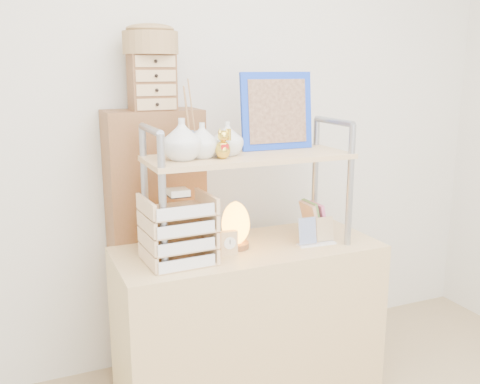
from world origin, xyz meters
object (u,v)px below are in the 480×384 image
object	(u,v)px
cabinet	(157,247)
letter_tray	(179,234)
salt_lamp	(235,225)
desk	(248,323)

from	to	relation	value
cabinet	letter_tray	bearing A→B (deg)	-92.22
salt_lamp	letter_tray	bearing A→B (deg)	-164.25
salt_lamp	desk	bearing A→B (deg)	-8.93
cabinet	salt_lamp	bearing A→B (deg)	-53.44
desk	letter_tray	distance (m)	0.61
letter_tray	desk	bearing A→B (deg)	11.62
desk	cabinet	world-z (taller)	cabinet
letter_tray	salt_lamp	xyz separation A→B (m)	(0.29, 0.08, -0.02)
cabinet	salt_lamp	xyz separation A→B (m)	(0.27, -0.36, 0.18)
desk	salt_lamp	bearing A→B (deg)	171.07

